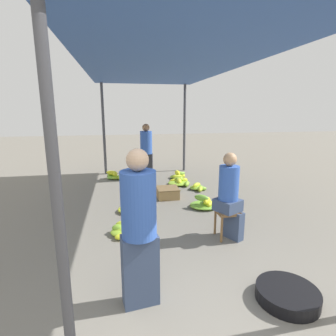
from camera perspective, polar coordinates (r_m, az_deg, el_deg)
The scene contains 17 objects.
canopy_post_front_left at distance 1.93m, azimuth -23.06°, elevation -6.15°, with size 0.08×0.08×2.74m, color #4C4C51.
canopy_post_back_left at distance 8.25m, azimuth -13.82°, elevation 8.10°, with size 0.08×0.08×2.74m, color #4C4C51.
canopy_post_back_right at distance 8.50m, azimuth 3.60°, elevation 8.56°, with size 0.08×0.08×2.74m, color #4C4C51.
canopy_tarp at distance 5.14m, azimuth -1.34°, elevation 21.55°, with size 2.92×6.83×0.04m, color #33569E.
vendor_foreground at distance 2.62m, azimuth -6.30°, elevation -12.76°, with size 0.39×0.39×1.61m.
stool at distance 4.21m, azimuth 12.73°, elevation -10.13°, with size 0.34×0.34×0.44m.
vendor_seated at distance 4.09m, azimuth 13.26°, elevation -5.62°, with size 0.46×0.46×1.34m.
basin_black at distance 3.29m, azimuth 24.52°, elevation -23.78°, with size 0.64×0.64×0.14m.
banana_pile_left_0 at distance 4.36m, azimuth -9.81°, elevation -13.32°, with size 0.44×0.41×0.19m.
banana_pile_left_1 at distance 7.74m, azimuth -11.72°, elevation -1.64°, with size 0.49×0.42×0.24m.
banana_pile_left_2 at distance 5.24m, azimuth -7.45°, elevation -8.58°, with size 0.58×0.62×0.22m.
banana_pile_right_0 at distance 7.64m, azimuth 2.33°, elevation -1.61°, with size 0.48×0.45×0.23m.
banana_pile_right_1 at distance 7.03m, azimuth 2.53°, elevation -3.07°, with size 0.58×0.73×0.19m.
banana_pile_right_2 at distance 5.44m, azimuth 8.00°, elevation -7.65°, with size 0.60×0.52×0.29m.
banana_pile_right_3 at distance 6.60m, azimuth 6.61°, elevation -4.23°, with size 0.41×0.48×0.18m.
crate_near at distance 5.97m, azimuth -0.08°, elevation -5.40°, with size 0.48×0.48×0.23m.
shopper_walking_mid at distance 7.50m, azimuth -4.74°, elevation 3.77°, with size 0.40×0.40×1.58m.
Camera 1 is at (-0.84, -1.49, 1.96)m, focal length 28.00 mm.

